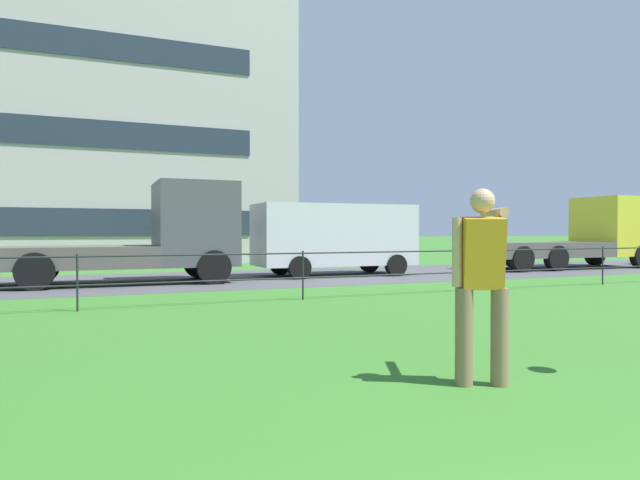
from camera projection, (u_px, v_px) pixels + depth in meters
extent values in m
cube|color=#4C4C51|center=(161.00, 281.00, 15.73)|extent=(80.00, 6.62, 0.01)
cylinder|color=#232328|center=(77.00, 283.00, 9.70)|extent=(0.04, 0.04, 1.00)
cylinder|color=#232328|center=(303.00, 275.00, 11.34)|extent=(0.04, 0.04, 1.00)
cylinder|color=#232328|center=(472.00, 270.00, 12.97)|extent=(0.04, 0.04, 1.00)
cylinder|color=#232328|center=(603.00, 266.00, 14.61)|extent=(0.04, 0.04, 1.00)
cylinder|color=#232328|center=(199.00, 281.00, 10.52)|extent=(37.81, 0.03, 0.03)
cylinder|color=#232328|center=(199.00, 255.00, 10.52)|extent=(37.81, 0.03, 0.03)
cylinder|color=#846B4C|center=(464.00, 337.00, 5.02)|extent=(0.16, 0.16, 0.88)
cylinder|color=#846B4C|center=(500.00, 337.00, 5.02)|extent=(0.16, 0.16, 0.88)
cube|color=orange|center=(482.00, 253.00, 5.01)|extent=(0.45, 0.42, 0.65)
sphere|color=tan|center=(482.00, 201.00, 5.00)|extent=(0.22, 0.22, 0.22)
cylinder|color=tan|center=(494.00, 213.00, 5.31)|extent=(0.33, 0.61, 0.09)
cylinder|color=tan|center=(457.00, 252.00, 5.01)|extent=(0.09, 0.09, 0.62)
cube|color=#4C4C51|center=(195.00, 224.00, 15.61)|extent=(2.12, 2.32, 2.30)
cube|color=#283342|center=(226.00, 212.00, 15.94)|extent=(0.13, 1.84, 0.87)
cube|color=#56514C|center=(50.00, 258.00, 14.23)|extent=(5.22, 2.34, 0.56)
cylinder|color=black|center=(199.00, 263.00, 16.72)|extent=(0.90, 0.31, 0.90)
cylinder|color=black|center=(214.00, 267.00, 14.76)|extent=(0.90, 0.31, 0.90)
cylinder|color=black|center=(42.00, 266.00, 15.11)|extent=(0.90, 0.31, 0.90)
cylinder|color=black|center=(35.00, 271.00, 13.15)|extent=(0.90, 0.31, 0.90)
cube|color=silver|center=(334.00, 235.00, 17.70)|extent=(5.05, 2.09, 1.90)
cube|color=#283342|center=(390.00, 225.00, 18.43)|extent=(0.16, 1.67, 0.76)
cylinder|color=black|center=(369.00, 262.00, 19.20)|extent=(0.69, 0.26, 0.68)
cylinder|color=black|center=(396.00, 265.00, 17.47)|extent=(0.69, 0.26, 0.68)
cylinder|color=black|center=(280.00, 264.00, 18.04)|extent=(0.69, 0.26, 0.68)
cylinder|color=black|center=(299.00, 268.00, 16.30)|extent=(0.69, 0.26, 0.68)
cube|color=yellow|center=(611.00, 226.00, 22.16)|extent=(2.13, 2.32, 2.30)
cube|color=#283342|center=(628.00, 218.00, 22.49)|extent=(0.14, 1.84, 0.87)
cube|color=#56514C|center=(540.00, 249.00, 20.79)|extent=(5.23, 2.36, 0.56)
cylinder|color=black|center=(595.00, 254.00, 23.28)|extent=(0.90, 0.31, 0.90)
cylinder|color=black|center=(514.00, 256.00, 21.68)|extent=(0.90, 0.31, 0.90)
cylinder|color=black|center=(556.00, 258.00, 19.72)|extent=(0.90, 0.31, 0.90)
cylinder|color=black|center=(482.00, 257.00, 21.09)|extent=(0.90, 0.31, 0.90)
cylinder|color=black|center=(521.00, 259.00, 19.13)|extent=(0.90, 0.31, 0.90)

